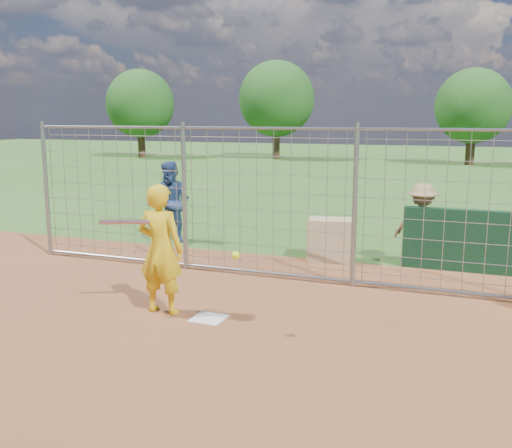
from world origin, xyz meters
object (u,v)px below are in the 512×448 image
at_px(bystander_a, 172,202).
at_px(bystander_c, 422,225).
at_px(batter, 161,249).
at_px(equipment_bin, 329,240).

bearing_deg(bystander_a, bystander_c, -1.21).
height_order(batter, equipment_bin, batter).
relative_size(bystander_c, equipment_bin, 1.89).
distance_m(batter, bystander_c, 5.03).
distance_m(bystander_c, equipment_bin, 1.70).
relative_size(batter, bystander_c, 1.20).
bearing_deg(bystander_c, equipment_bin, 14.00).
bearing_deg(batter, equipment_bin, -112.59).
distance_m(bystander_a, equipment_bin, 3.64).
bearing_deg(equipment_bin, bystander_c, -0.67).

